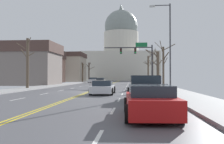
% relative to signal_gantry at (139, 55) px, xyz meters
% --- Properties ---
extents(ground, '(20.00, 180.00, 0.20)m').
position_rel_signal_gantry_xyz_m(ground, '(-5.41, -15.50, -5.05)').
color(ground, '#4D4D52').
extents(signal_gantry, '(7.91, 0.41, 6.95)m').
position_rel_signal_gantry_xyz_m(signal_gantry, '(0.00, 0.00, 0.00)').
color(signal_gantry, '#28282D').
rests_on(signal_gantry, ground).
extents(street_lamp_right, '(2.13, 0.24, 8.79)m').
position_rel_signal_gantry_xyz_m(street_lamp_right, '(2.54, -15.28, 0.19)').
color(street_lamp_right, '#333338').
rests_on(street_lamp_right, ground).
extents(capitol_building, '(28.97, 20.71, 30.08)m').
position_rel_signal_gantry_xyz_m(capitol_building, '(-5.41, 56.67, 5.14)').
color(capitol_building, beige).
rests_on(capitol_building, ground).
extents(sedan_near_00, '(1.98, 4.67, 1.26)m').
position_rel_signal_gantry_xyz_m(sedan_near_00, '(-0.07, -4.88, -4.48)').
color(sedan_near_00, silver).
rests_on(sedan_near_00, ground).
extents(sedan_near_01, '(1.99, 4.43, 1.20)m').
position_rel_signal_gantry_xyz_m(sedan_near_01, '(-0.19, -11.89, -4.51)').
color(sedan_near_01, navy).
rests_on(sedan_near_01, ground).
extents(sedan_near_02, '(2.02, 4.23, 1.20)m').
position_rel_signal_gantry_xyz_m(sedan_near_02, '(-3.62, -18.79, -4.51)').
color(sedan_near_02, silver).
rests_on(sedan_near_02, ground).
extents(pickup_truck_near_03, '(2.38, 5.56, 1.64)m').
position_rel_signal_gantry_xyz_m(pickup_truck_near_03, '(-0.19, -24.68, -4.35)').
color(pickup_truck_near_03, black).
rests_on(pickup_truck_near_03, ground).
extents(sedan_near_04, '(2.13, 4.41, 1.24)m').
position_rel_signal_gantry_xyz_m(sedan_near_04, '(-0.34, -30.82, -4.48)').
color(sedan_near_04, '#B71414').
rests_on(sedan_near_04, ground).
extents(sedan_oncoming_00, '(2.05, 4.64, 1.24)m').
position_rel_signal_gantry_xyz_m(sedan_oncoming_00, '(-7.44, 8.81, -4.48)').
color(sedan_oncoming_00, '#6B6056').
rests_on(sedan_oncoming_00, ground).
extents(sedan_oncoming_01, '(2.02, 4.25, 1.27)m').
position_rel_signal_gantry_xyz_m(sedan_oncoming_01, '(-10.65, 19.82, -4.47)').
color(sedan_oncoming_01, silver).
rests_on(sedan_oncoming_01, ground).
extents(flank_building_00, '(10.55, 10.01, 8.51)m').
position_rel_signal_gantry_xyz_m(flank_building_00, '(-20.67, 32.33, -0.77)').
color(flank_building_00, '#B2A38E').
rests_on(flank_building_00, ground).
extents(flank_building_01, '(10.00, 8.17, 8.00)m').
position_rel_signal_gantry_xyz_m(flank_building_01, '(-23.43, 19.61, -1.01)').
color(flank_building_01, '#8C6656').
rests_on(flank_building_01, ground).
extents(flank_building_02, '(13.67, 8.67, 7.45)m').
position_rel_signal_gantry_xyz_m(flank_building_02, '(-21.18, 2.41, -1.29)').
color(flank_building_02, slate).
rests_on(flank_building_02, ground).
extents(bare_tree_00, '(2.81, 2.00, 7.01)m').
position_rel_signal_gantry_xyz_m(bare_tree_00, '(3.13, 11.12, -1.53)').
color(bare_tree_00, '#423328').
rests_on(bare_tree_00, ground).
extents(bare_tree_01, '(2.18, 1.72, 5.49)m').
position_rel_signal_gantry_xyz_m(bare_tree_01, '(-13.41, 29.64, -2.10)').
color(bare_tree_01, '#423328').
rests_on(bare_tree_01, ground).
extents(bare_tree_02, '(2.10, 1.38, 6.72)m').
position_rel_signal_gantry_xyz_m(bare_tree_02, '(2.71, 18.17, -1.63)').
color(bare_tree_02, '#4C3D2D').
rests_on(bare_tree_02, ground).
extents(bare_tree_03, '(2.04, 1.74, 6.19)m').
position_rel_signal_gantry_xyz_m(bare_tree_03, '(-14.07, -10.69, -1.69)').
color(bare_tree_03, brown).
rests_on(bare_tree_03, ground).
extents(bare_tree_04, '(2.31, 1.85, 5.65)m').
position_rel_signal_gantry_xyz_m(bare_tree_04, '(2.69, -10.81, -2.14)').
color(bare_tree_04, brown).
rests_on(bare_tree_04, ground).
extents(bare_tree_05, '(1.02, 2.23, 5.12)m').
position_rel_signal_gantry_xyz_m(bare_tree_05, '(-13.94, 23.06, -2.33)').
color(bare_tree_05, '#4C3D2D').
rests_on(bare_tree_05, ground).
extents(bare_tree_06, '(2.34, 2.48, 5.45)m').
position_rel_signal_gantry_xyz_m(bare_tree_06, '(2.44, -6.35, -2.31)').
color(bare_tree_06, brown).
rests_on(bare_tree_06, ground).
extents(pedestrian_00, '(0.35, 0.34, 1.72)m').
position_rel_signal_gantry_xyz_m(pedestrian_00, '(2.51, -8.55, -3.98)').
color(pedestrian_00, black).
rests_on(pedestrian_00, ground).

